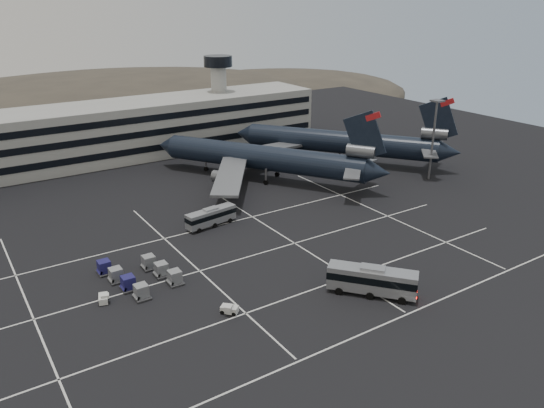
{
  "coord_description": "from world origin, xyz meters",
  "views": [
    {
      "loc": [
        -36.21,
        -62.53,
        39.44
      ],
      "look_at": [
        11.87,
        10.89,
        5.0
      ],
      "focal_mm": 35.0,
      "sensor_mm": 36.0,
      "label": 1
    }
  ],
  "objects": [
    {
      "name": "trijet_far",
      "position": [
        49.98,
        36.02,
        5.43
      ],
      "size": [
        39.76,
        49.31,
        18.08
      ],
      "rotation": [
        0.0,
        0.0,
        0.64
      ],
      "color": "black",
      "rests_on": "ground"
    },
    {
      "name": "bus_far",
      "position": [
        3.47,
        18.51,
        1.92
      ],
      "size": [
        10.17,
        3.71,
        3.51
      ],
      "rotation": [
        0.0,
        0.0,
        1.72
      ],
      "color": "gray",
      "rests_on": "ground"
    },
    {
      "name": "tug_b",
      "position": [
        -7.71,
        -8.8,
        0.64
      ],
      "size": [
        2.49,
        2.59,
        1.45
      ],
      "rotation": [
        0.0,
        0.0,
        0.71
      ],
      "color": "silver",
      "rests_on": "ground"
    },
    {
      "name": "trijet_main",
      "position": [
        26.1,
        35.27,
        5.25
      ],
      "size": [
        40.87,
        51.1,
        18.08
      ],
      "rotation": [
        0.0,
        0.0,
        0.58
      ],
      "color": "black",
      "rests_on": "ground"
    },
    {
      "name": "hills",
      "position": [
        17.99,
        170.0,
        -12.07
      ],
      "size": [
        352.0,
        180.0,
        44.0
      ],
      "color": "#38332B",
      "rests_on": "ground"
    },
    {
      "name": "terminal",
      "position": [
        -2.95,
        71.14,
        6.93
      ],
      "size": [
        125.0,
        26.0,
        24.0
      ],
      "color": "gray",
      "rests_on": "ground"
    },
    {
      "name": "uld_cluster",
      "position": [
        -14.79,
        6.1,
        1.03
      ],
      "size": [
        10.38,
        12.9,
        2.1
      ],
      "rotation": [
        0.0,
        0.0,
        0.21
      ],
      "color": "#2D2D30",
      "rests_on": "ground"
    },
    {
      "name": "lightpole_right",
      "position": [
        58.0,
        15.0,
        11.82
      ],
      "size": [
        2.4,
        2.4,
        18.28
      ],
      "color": "slate",
      "rests_on": "ground"
    },
    {
      "name": "ground",
      "position": [
        0.0,
        0.0,
        0.0
      ],
      "size": [
        260.0,
        260.0,
        0.0
      ],
      "primitive_type": "plane",
      "color": "black",
      "rests_on": "ground"
    },
    {
      "name": "tug_a",
      "position": [
        -21.06,
        3.15,
        0.62
      ],
      "size": [
        1.87,
        2.44,
        1.39
      ],
      "rotation": [
        0.0,
        0.0,
        -0.28
      ],
      "color": "silver",
      "rests_on": "ground"
    },
    {
      "name": "lane_markings",
      "position": [
        0.95,
        0.72,
        0.01
      ],
      "size": [
        90.0,
        55.62,
        0.01
      ],
      "color": "silver",
      "rests_on": "ground"
    },
    {
      "name": "bus_near",
      "position": [
        11.36,
        -15.56,
        2.41
      ],
      "size": [
        10.24,
        11.43,
        4.41
      ],
      "rotation": [
        0.0,
        0.0,
        0.7
      ],
      "color": "gray",
      "rests_on": "ground"
    }
  ]
}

